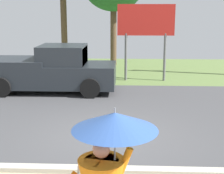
{
  "coord_description": "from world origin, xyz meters",
  "views": [
    {
      "loc": [
        0.53,
        -8.25,
        3.29
      ],
      "look_at": [
        0.11,
        1.0,
        1.1
      ],
      "focal_mm": 53.16,
      "sensor_mm": 36.0,
      "label": 1
    }
  ],
  "objects": [
    {
      "name": "pickup_truck",
      "position": [
        -2.51,
        4.84,
        0.87
      ],
      "size": [
        5.2,
        2.28,
        1.88
      ],
      "rotation": [
        0.0,
        0.0,
        -0.08
      ],
      "color": "#23282D",
      "rests_on": "ground_plane"
    },
    {
      "name": "roadside_billboard",
      "position": [
        1.38,
        7.11,
        2.55
      ],
      "size": [
        2.6,
        0.12,
        3.5
      ],
      "color": "slate",
      "rests_on": "ground_plane"
    },
    {
      "name": "ground_plane",
      "position": [
        0.0,
        2.95,
        -0.05
      ],
      "size": [
        40.0,
        22.0,
        0.2
      ],
      "color": "#424244"
    }
  ]
}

